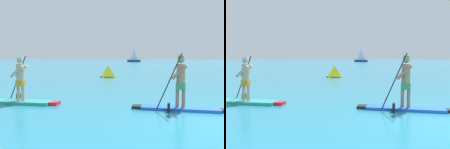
# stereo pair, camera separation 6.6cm
# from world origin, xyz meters

# --- Properties ---
(paddleboarder_near_left) EXTENTS (2.99, 0.95, 1.75)m
(paddleboarder_near_left) POSITION_xyz_m (-7.38, 1.19, 0.35)
(paddleboarder_near_left) COLOR teal
(paddleboarder_near_left) RESTS_ON ground
(paddleboarder_mid_center) EXTENTS (3.04, 0.84, 1.85)m
(paddleboarder_mid_center) POSITION_xyz_m (-1.80, 1.51, 0.42)
(paddleboarder_mid_center) COLOR blue
(paddleboarder_mid_center) RESTS_ON ground
(race_marker_buoy) EXTENTS (1.45, 1.45, 0.99)m
(race_marker_buoy) POSITION_xyz_m (-7.76, 13.95, 0.43)
(race_marker_buoy) COLOR yellow
(race_marker_buoy) RESTS_ON ground
(sailboat_left_horizon) EXTENTS (5.33, 3.50, 5.47)m
(sailboat_left_horizon) POSITION_xyz_m (-19.07, 87.88, 0.72)
(sailboat_left_horizon) COLOR navy
(sailboat_left_horizon) RESTS_ON ground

